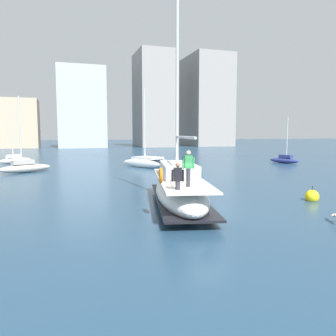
{
  "coord_description": "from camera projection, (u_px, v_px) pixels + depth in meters",
  "views": [
    {
      "loc": [
        -5.87,
        -14.22,
        3.76
      ],
      "look_at": [
        -0.12,
        3.8,
        1.8
      ],
      "focal_mm": 35.37,
      "sensor_mm": 36.0,
      "label": 1
    }
  ],
  "objects": [
    {
      "name": "ground_plane",
      "position": [
        195.0,
        214.0,
        15.63
      ],
      "size": [
        400.0,
        400.0,
        0.0
      ],
      "primitive_type": "plane",
      "color": "navy"
    },
    {
      "name": "moored_catamaran",
      "position": [
        25.0,
        167.0,
        32.14
      ],
      "size": [
        5.04,
        3.53,
        7.32
      ],
      "color": "#B7B2A8",
      "rests_on": "ground"
    },
    {
      "name": "waterfront_buildings",
      "position": [
        110.0,
        108.0,
        94.43
      ],
      "size": [
        85.3,
        18.26,
        27.69
      ],
      "color": "silver",
      "rests_on": "ground"
    },
    {
      "name": "moored_sloop_near",
      "position": [
        15.0,
        159.0,
        41.94
      ],
      "size": [
        4.13,
        3.87,
        7.35
      ],
      "color": "white",
      "rests_on": "ground"
    },
    {
      "name": "mooring_buoy",
      "position": [
        312.0,
        197.0,
        18.65
      ],
      "size": [
        0.77,
        0.77,
        0.99
      ],
      "color": "yellow",
      "rests_on": "ground"
    },
    {
      "name": "main_sailboat",
      "position": [
        179.0,
        189.0,
        17.28
      ],
      "size": [
        4.39,
        9.89,
        12.39
      ],
      "color": "white",
      "rests_on": "ground"
    },
    {
      "name": "moored_cutter_left",
      "position": [
        284.0,
        160.0,
        42.49
      ],
      "size": [
        2.27,
        4.3,
        5.89
      ],
      "color": "navy",
      "rests_on": "ground"
    },
    {
      "name": "moored_sloop_far",
      "position": [
        147.0,
        161.0,
        37.8
      ],
      "size": [
        5.34,
        6.31,
        8.79
      ],
      "color": "white",
      "rests_on": "ground"
    },
    {
      "name": "seagull",
      "position": [
        336.0,
        215.0,
        14.01
      ],
      "size": [
        0.57,
        0.97,
        0.17
      ],
      "color": "silver",
      "rests_on": "ground"
    }
  ]
}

